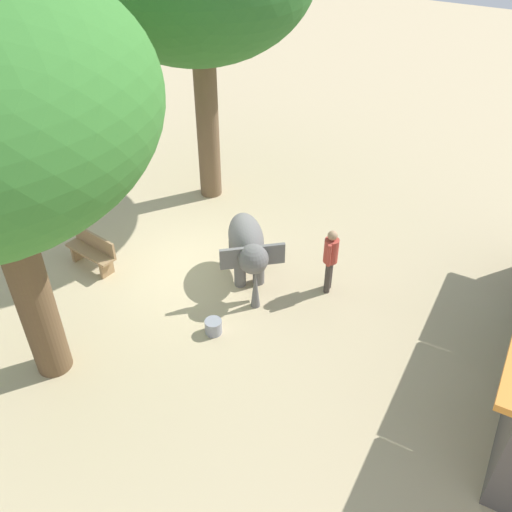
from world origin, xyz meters
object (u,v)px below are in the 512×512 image
(elephant, at_px, (248,246))
(wooden_bench, at_px, (92,250))
(feed_bucket, at_px, (213,327))
(person_handler, at_px, (331,256))

(elephant, relative_size, wooden_bench, 1.39)
(wooden_bench, relative_size, feed_bucket, 4.01)
(elephant, xyz_separation_m, wooden_bench, (1.40, -3.47, -0.46))
(person_handler, xyz_separation_m, feed_bucket, (2.44, -1.54, -0.79))
(person_handler, relative_size, wooden_bench, 1.12)
(elephant, distance_m, person_handler, 1.88)
(person_handler, relative_size, feed_bucket, 4.50)
(feed_bucket, bearing_deg, elephant, -172.06)
(feed_bucket, bearing_deg, wooden_bench, -97.93)
(elephant, bearing_deg, feed_bucket, -31.44)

